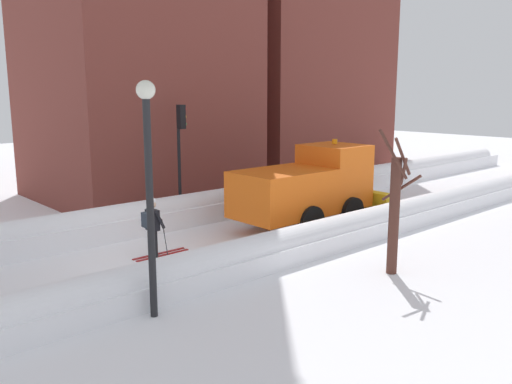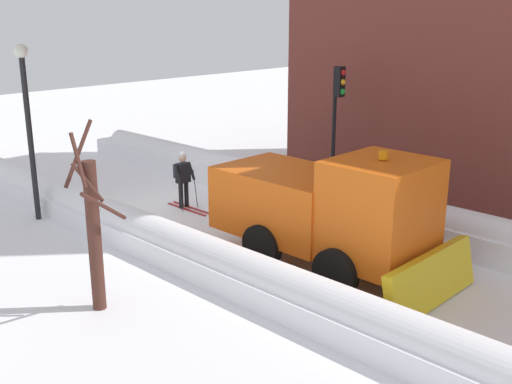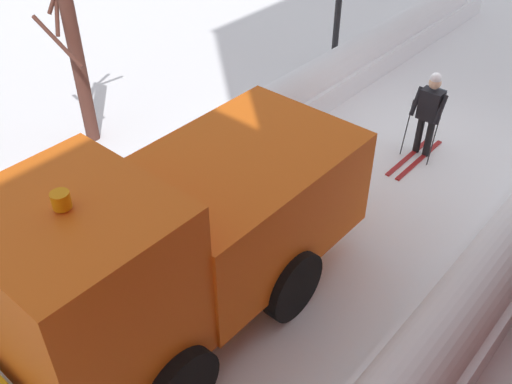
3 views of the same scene
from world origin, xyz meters
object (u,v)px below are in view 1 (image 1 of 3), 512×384
object	(u,v)px
plow_truck	(309,186)
street_lamp	(149,171)
skier	(152,224)
bare_tree_near	(395,211)
traffic_light_pole	(181,140)

from	to	relation	value
plow_truck	street_lamp	size ratio (longest dim) A/B	1.17
skier	bare_tree_near	size ratio (longest dim) A/B	0.46
skier	street_lamp	world-z (taller)	street_lamp
traffic_light_pole	bare_tree_near	world-z (taller)	traffic_light_pole
skier	traffic_light_pole	bearing A→B (deg)	135.23
traffic_light_pole	street_lamp	xyz separation A→B (m)	(7.12, -5.59, 0.17)
plow_truck	bare_tree_near	distance (m)	5.46
traffic_light_pole	bare_tree_near	size ratio (longest dim) A/B	1.12
traffic_light_pole	street_lamp	size ratio (longest dim) A/B	0.86
street_lamp	bare_tree_near	size ratio (longest dim) A/B	1.30
plow_truck	street_lamp	xyz separation A→B (m)	(3.17, -8.43, 1.77)
street_lamp	skier	bearing A→B (deg)	149.01
plow_truck	bare_tree_near	xyz separation A→B (m)	(5.03, -2.11, 0.25)
plow_truck	skier	size ratio (longest dim) A/B	3.31
plow_truck	skier	xyz separation A→B (m)	(-0.58, -6.18, -0.48)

